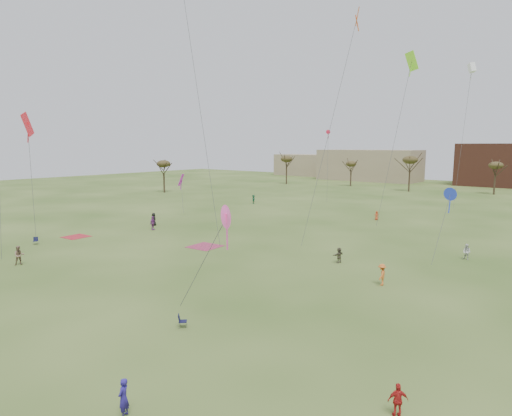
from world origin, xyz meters
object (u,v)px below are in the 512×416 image
Objects in this scene: spectator_fore_a at (398,400)px; camp_chair_left at (36,242)px; flyer_near_right at (123,398)px; camp_chair_center at (183,324)px.

spectator_fore_a is 45.54m from camp_chair_left.
flyer_near_right is 1.98× the size of camp_chair_center.
camp_chair_center is (-14.10, 0.39, -0.50)m from spectator_fore_a.
flyer_near_right reaches higher than camp_chair_left.
spectator_fore_a is at bearing 103.34° from flyer_near_right.
flyer_near_right reaches higher than spectator_fore_a.
camp_chair_center is (31.13, -4.90, 0.00)m from camp_chair_left.
flyer_near_right reaches higher than camp_chair_center.
spectator_fore_a is 14.12m from camp_chair_center.
flyer_near_right is 9.21m from camp_chair_center.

